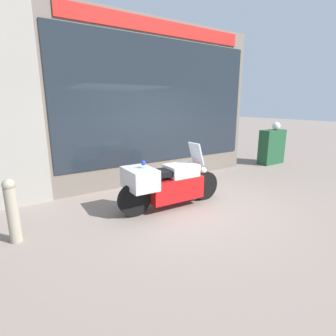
% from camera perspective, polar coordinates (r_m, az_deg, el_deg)
% --- Properties ---
extents(ground_plane, '(60.00, 60.00, 0.00)m').
position_cam_1_polar(ground_plane, '(5.54, 4.77, -7.75)').
color(ground_plane, gray).
extents(shop_building, '(6.77, 0.55, 4.04)m').
position_cam_1_polar(shop_building, '(6.62, -9.26, 13.62)').
color(shop_building, '#6B6056').
rests_on(shop_building, ground).
extents(window_display, '(5.28, 0.30, 1.98)m').
position_cam_1_polar(window_display, '(7.25, -2.34, 1.37)').
color(window_display, slate).
rests_on(window_display, ground).
extents(paramedic_motorcycle, '(2.28, 0.73, 1.26)m').
position_cam_1_polar(paramedic_motorcycle, '(5.13, -0.45, -3.33)').
color(paramedic_motorcycle, black).
rests_on(paramedic_motorcycle, ground).
extents(utility_cabinet, '(0.96, 0.40, 1.17)m').
position_cam_1_polar(utility_cabinet, '(9.73, 21.64, 4.29)').
color(utility_cabinet, '#1E4C2D').
rests_on(utility_cabinet, ground).
extents(white_helmet, '(0.26, 0.26, 0.26)m').
position_cam_1_polar(white_helmet, '(9.68, 22.49, 8.45)').
color(white_helmet, white).
rests_on(white_helmet, utility_cabinet).
extents(street_bollard, '(0.18, 0.18, 0.99)m').
position_cam_1_polar(street_bollard, '(4.53, -30.79, -7.81)').
color(street_bollard, gray).
rests_on(street_bollard, ground).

